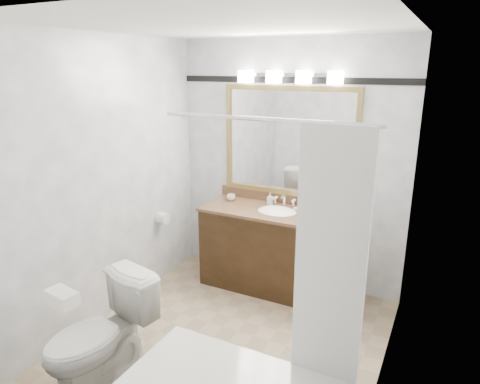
{
  "coord_description": "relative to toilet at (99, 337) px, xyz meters",
  "views": [
    {
      "loc": [
        1.49,
        -2.72,
        2.24
      ],
      "look_at": [
        -0.07,
        0.35,
        1.21
      ],
      "focal_mm": 32.0,
      "sensor_mm": 36.0,
      "label": 1
    }
  ],
  "objects": [
    {
      "name": "accent_stripe",
      "position": [
        0.57,
        2.16,
        1.7
      ],
      "size": [
        2.4,
        0.01,
        0.06
      ],
      "primitive_type": "cube",
      "color": "black",
      "rests_on": "room"
    },
    {
      "name": "soap_bottle_a",
      "position": [
        0.42,
        2.05,
        0.51
      ],
      "size": [
        0.06,
        0.06,
        0.12
      ],
      "primitive_type": "imported",
      "rotation": [
        0.0,
        0.0,
        0.05
      ],
      "color": "white",
      "rests_on": "vanity"
    },
    {
      "name": "soap_bottle_b",
      "position": [
        0.75,
        2.06,
        0.48
      ],
      "size": [
        0.07,
        0.07,
        0.08
      ],
      "primitive_type": "imported",
      "rotation": [
        0.0,
        0.0,
        -0.12
      ],
      "color": "white",
      "rests_on": "vanity"
    },
    {
      "name": "cup_left",
      "position": [
        -0.0,
        1.98,
        0.48
      ],
      "size": [
        0.09,
        0.09,
        0.07
      ],
      "primitive_type": "imported",
      "rotation": [
        0.0,
        0.0,
        -0.03
      ],
      "color": "white",
      "rests_on": "vanity"
    },
    {
      "name": "mirror",
      "position": [
        0.57,
        2.15,
        1.1
      ],
      "size": [
        1.4,
        0.04,
        1.1
      ],
      "color": "olive",
      "rests_on": "room"
    },
    {
      "name": "soap_bar",
      "position": [
        0.73,
        2.0,
        0.46
      ],
      "size": [
        0.07,
        0.05,
        0.02
      ],
      "primitive_type": "cube",
      "rotation": [
        0.0,
        0.0,
        0.09
      ],
      "color": "beige",
      "rests_on": "vanity"
    },
    {
      "name": "vanity_light_bar",
      "position": [
        0.57,
        2.09,
        1.73
      ],
      "size": [
        1.02,
        0.14,
        0.12
      ],
      "color": "silver",
      "rests_on": "room"
    },
    {
      "name": "vanity",
      "position": [
        0.57,
        1.88,
        0.04
      ],
      "size": [
        1.53,
        0.58,
        0.97
      ],
      "color": "black",
      "rests_on": "ground"
    },
    {
      "name": "room",
      "position": [
        0.57,
        0.87,
        0.85
      ],
      "size": [
        2.42,
        2.62,
        2.52
      ],
      "color": "tan",
      "rests_on": "ground"
    },
    {
      "name": "tissue_box",
      "position": [
        0.0,
        -0.25,
        0.45
      ],
      "size": [
        0.23,
        0.15,
        0.09
      ],
      "primitive_type": "cube",
      "rotation": [
        0.0,
        0.0,
        -0.14
      ],
      "color": "white",
      "rests_on": "toilet"
    },
    {
      "name": "coffee_maker",
      "position": [
        1.23,
        1.92,
        0.63
      ],
      "size": [
        0.19,
        0.24,
        0.36
      ],
      "rotation": [
        0.0,
        0.0,
        -0.23
      ],
      "color": "black",
      "rests_on": "vanity"
    },
    {
      "name": "toilet",
      "position": [
        0.0,
        0.0,
        0.0
      ],
      "size": [
        0.61,
        0.87,
        0.81
      ],
      "primitive_type": "imported",
      "rotation": [
        0.0,
        0.0,
        -0.21
      ],
      "color": "white",
      "rests_on": "ground"
    },
    {
      "name": "tp_roll",
      "position": [
        -0.57,
        1.53,
        0.3
      ],
      "size": [
        0.11,
        0.12,
        0.12
      ],
      "primitive_type": "cylinder",
      "rotation": [
        0.0,
        1.57,
        0.0
      ],
      "color": "white",
      "rests_on": "room"
    }
  ]
}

